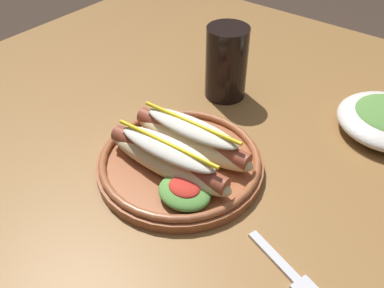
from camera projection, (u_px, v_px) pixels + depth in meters
dining_table at (254, 181)px, 0.75m from camera, size 1.38×1.06×0.74m
hot_dog_plate at (180, 157)px, 0.63m from camera, size 0.26×0.26×0.08m
fork at (289, 272)px, 0.50m from camera, size 0.12×0.06×0.00m
soda_cup at (226, 63)px, 0.77m from camera, size 0.08×0.08×0.14m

